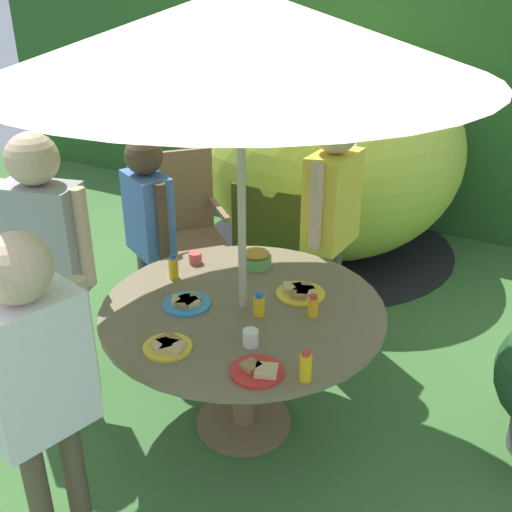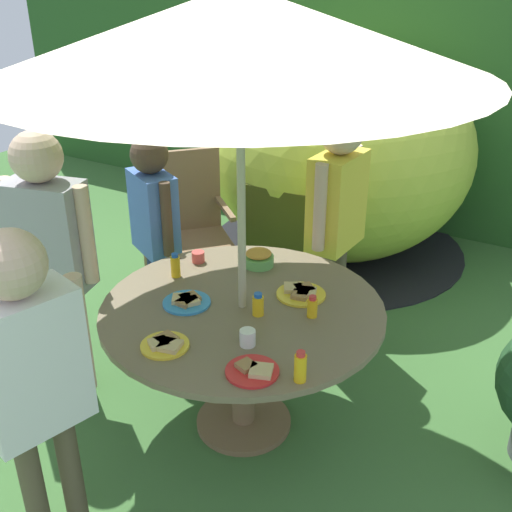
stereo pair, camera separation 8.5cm
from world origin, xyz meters
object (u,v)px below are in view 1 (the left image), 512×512
object	(u,v)px
child_in_grey_shirt	(45,239)
child_in_white_shirt	(35,368)
snack_bowl	(256,258)
child_in_yellow_shirt	(332,200)
plate_near_left	(258,370)
cup_near	(251,338)
plate_center_front	(168,346)
plate_center_back	(187,302)
juice_bottle_mid_left	(173,267)
dome_tent	(330,152)
child_in_blue_shirt	(149,215)
juice_bottle_far_left	(306,366)
patio_umbrella	(240,32)
wooden_chair	(177,222)
cup_far	(195,258)
garden_table	(243,330)
juice_bottle_near_right	(313,306)
plate_far_right	(301,292)
juice_bottle_mid_right	(259,305)

from	to	relation	value
child_in_grey_shirt	child_in_white_shirt	distance (m)	1.01
child_in_white_shirt	snack_bowl	bearing A→B (deg)	10.11
child_in_yellow_shirt	plate_near_left	world-z (taller)	child_in_yellow_shirt
plate_near_left	cup_near	bearing A→B (deg)	127.84
child_in_white_shirt	plate_center_front	size ratio (longest dim) A/B	6.83
plate_center_front	snack_bowl	bearing A→B (deg)	92.99
plate_center_back	juice_bottle_mid_left	world-z (taller)	juice_bottle_mid_left
snack_bowl	juice_bottle_mid_left	size ratio (longest dim) A/B	1.26
child_in_white_shirt	plate_near_left	world-z (taller)	child_in_white_shirt
dome_tent	plate_near_left	size ratio (longest dim) A/B	9.76
child_in_blue_shirt	juice_bottle_far_left	distance (m)	1.59
child_in_white_shirt	plate_center_back	world-z (taller)	child_in_white_shirt
dome_tent	child_in_yellow_shirt	bearing A→B (deg)	-66.77
child_in_grey_shirt	plate_center_front	xyz separation A→B (m)	(0.85, -0.20, -0.21)
patio_umbrella	plate_center_front	xyz separation A→B (m)	(-0.10, -0.44, -1.18)
child_in_grey_shirt	juice_bottle_far_left	bearing A→B (deg)	-18.79
wooden_chair	child_in_yellow_shirt	xyz separation A→B (m)	(1.05, 0.03, 0.33)
snack_bowl	plate_near_left	size ratio (longest dim) A/B	0.75
child_in_grey_shirt	snack_bowl	distance (m)	1.04
cup_far	child_in_blue_shirt	bearing A→B (deg)	156.24
child_in_white_shirt	cup_near	bearing A→B (deg)	-16.79
child_in_blue_shirt	garden_table	bearing A→B (deg)	0.00
juice_bottle_near_right	patio_umbrella	bearing A→B (deg)	-165.38
wooden_chair	plate_far_right	xyz separation A→B (m)	(1.19, -0.67, 0.13)
child_in_blue_shirt	juice_bottle_mid_left	bearing A→B (deg)	-13.23
child_in_blue_shirt	juice_bottle_near_right	world-z (taller)	child_in_blue_shirt
dome_tent	juice_bottle_far_left	bearing A→B (deg)	-68.98
juice_bottle_near_right	child_in_white_shirt	bearing A→B (deg)	-118.46
wooden_chair	juice_bottle_near_right	bearing A→B (deg)	-80.00
plate_far_right	juice_bottle_far_left	world-z (taller)	juice_bottle_far_left
plate_center_front	child_in_white_shirt	bearing A→B (deg)	-106.37
patio_umbrella	plate_center_front	world-z (taller)	patio_umbrella
juice_bottle_near_right	garden_table	bearing A→B (deg)	-165.38
garden_table	plate_center_back	distance (m)	0.29
child_in_yellow_shirt	child_in_blue_shirt	world-z (taller)	child_in_yellow_shirt
child_in_yellow_shirt	juice_bottle_near_right	distance (m)	0.90
snack_bowl	child_in_blue_shirt	bearing A→B (deg)	174.48
snack_bowl	juice_bottle_far_left	distance (m)	0.97
dome_tent	child_in_blue_shirt	size ratio (longest dim) A/B	1.64
garden_table	juice_bottle_mid_right	world-z (taller)	juice_bottle_mid_right
snack_bowl	cup_near	bearing A→B (deg)	-63.21
snack_bowl	plate_far_right	world-z (taller)	snack_bowl
child_in_blue_shirt	juice_bottle_near_right	bearing A→B (deg)	9.97
dome_tent	child_in_white_shirt	size ratio (longest dim) A/B	1.49
garden_table	plate_far_right	xyz separation A→B (m)	(0.18, 0.23, 0.14)
child_in_white_shirt	plate_center_front	world-z (taller)	child_in_white_shirt
plate_center_back	plate_far_right	xyz separation A→B (m)	(0.42, 0.34, 0.00)
plate_center_front	child_in_grey_shirt	bearing A→B (deg)	166.56
patio_umbrella	plate_far_right	world-z (taller)	patio_umbrella
snack_bowl	juice_bottle_mid_right	size ratio (longest dim) A/B	1.45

